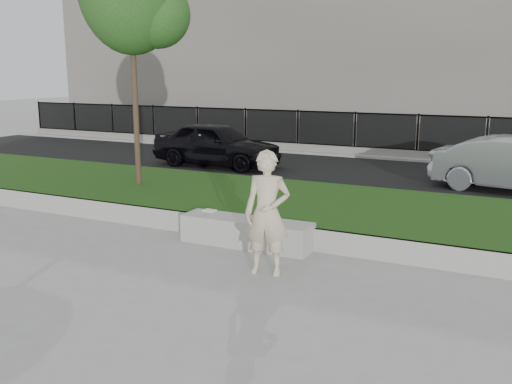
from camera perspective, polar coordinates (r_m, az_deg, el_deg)
The scene contains 11 objects.
ground at distance 9.89m, azimuth -7.15°, elevation -5.97°, with size 90.00×90.00×0.00m, color gray.
grass_bank at distance 12.35m, azimuth 0.47°, elevation -1.25°, with size 34.00×4.00×0.40m, color black.
grass_kerb at distance 10.68m, azimuth -4.12°, elevation -3.42°, with size 34.00×0.08×0.40m, color #9A9790.
street at distance 17.41m, azimuth 8.36°, elevation 1.92°, with size 34.00×7.00×0.04m, color black.
far_pavement at distance 21.68m, azimuth 12.05°, elevation 3.88°, with size 34.00×3.00×0.12m, color gray.
iron_fence at distance 20.66m, azimuth 11.42°, elevation 4.86°, with size 32.00×0.30×1.50m.
building_facade at distance 28.38m, azimuth 16.16°, elevation 15.55°, with size 34.00×10.00×10.00m, color slate.
stone_bench at distance 10.10m, azimuth -0.97°, elevation -4.04°, with size 2.39×0.60×0.49m, color #9A9790.
man at distance 8.55m, azimuth 1.12°, elevation -2.14°, with size 0.69×0.45×1.89m, color beige.
book at distance 10.60m, azimuth -4.67°, elevation -1.86°, with size 0.23×0.16×0.03m, color white.
car_dark at distance 18.22m, azimuth -3.96°, elevation 4.80°, with size 1.68×4.17×1.42m, color black.
Camera 1 is at (5.22, -7.83, 3.04)m, focal length 40.00 mm.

